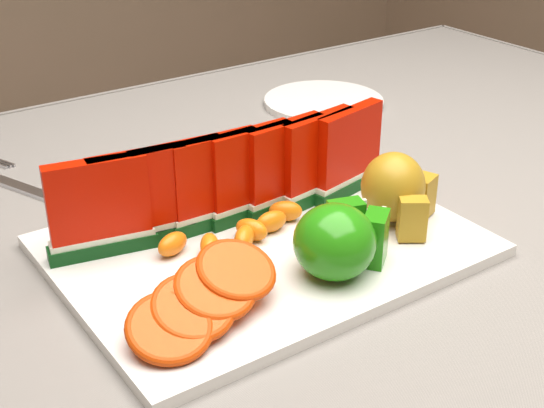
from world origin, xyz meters
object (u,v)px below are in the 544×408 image
object	(u,v)px
apple_cluster	(339,240)
pear_cluster	(396,189)
side_plate	(324,102)
platter	(264,246)
fork	(21,186)

from	to	relation	value
apple_cluster	pear_cluster	size ratio (longest dim) A/B	1.16
pear_cluster	side_plate	size ratio (longest dim) A/B	0.42
platter	side_plate	bearing A→B (deg)	44.03
platter	fork	world-z (taller)	platter
apple_cluster	fork	bearing A→B (deg)	115.89
apple_cluster	side_plate	xyz separation A→B (m)	(0.29, 0.39, -0.04)
platter	side_plate	distance (m)	0.44
platter	pear_cluster	distance (m)	0.15
apple_cluster	side_plate	size ratio (longest dim) A/B	0.48
pear_cluster	platter	bearing A→B (deg)	161.21
side_plate	fork	bearing A→B (deg)	-177.24
pear_cluster	fork	bearing A→B (deg)	131.07
fork	platter	bearing A→B (deg)	-61.53
apple_cluster	fork	xyz separation A→B (m)	(-0.18, 0.37, -0.04)
platter	apple_cluster	bearing A→B (deg)	-73.51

